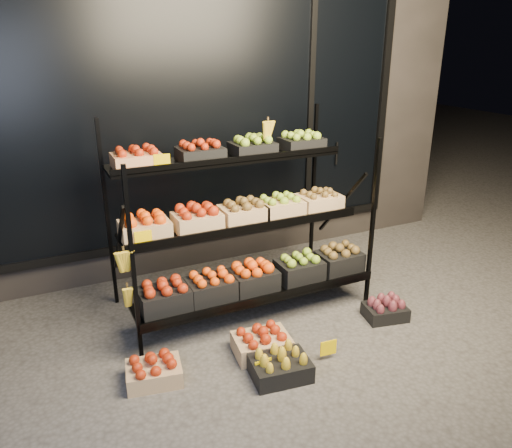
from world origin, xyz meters
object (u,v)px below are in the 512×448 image
floor_crate_midleft (280,365)px  display_rack (242,224)px  floor_crate_midright (262,342)px  floor_crate_left (154,370)px

floor_crate_midleft → display_rack: bearing=87.9°
floor_crate_midright → floor_crate_left: bearing=-174.5°
display_rack → floor_crate_midleft: 1.25m
display_rack → floor_crate_left: display_rack is taller
floor_crate_midright → floor_crate_midleft: bearing=-84.2°
floor_crate_left → floor_crate_midleft: bearing=-12.2°
floor_crate_midleft → floor_crate_midright: size_ratio=0.98×
display_rack → floor_crate_midleft: (-0.17, -1.03, -0.69)m
display_rack → floor_crate_midleft: size_ratio=4.96×
floor_crate_left → floor_crate_midleft: floor_crate_midleft is taller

